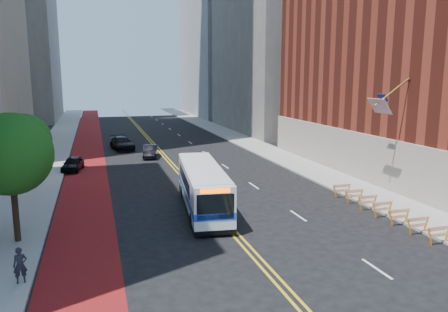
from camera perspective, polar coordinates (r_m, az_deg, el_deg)
name	(u,v)px	position (r m, az deg, el deg)	size (l,w,h in m)	color
ground	(262,264)	(21.02, 4.96, -13.84)	(160.00, 160.00, 0.00)	black
sidewalk_left	(48,160)	(48.80, -22.00, -0.48)	(4.00, 140.00, 0.15)	gray
sidewalk_right	(264,149)	(52.19, 5.19, 0.90)	(4.00, 140.00, 0.15)	gray
bus_lane_paint	(87,159)	(48.58, -17.42, -0.33)	(3.60, 140.00, 0.01)	maroon
center_line_inner	(162,155)	(49.07, -8.15, 0.15)	(0.14, 140.00, 0.01)	gold
center_line_outer	(165,155)	(49.12, -7.73, 0.17)	(0.14, 140.00, 0.01)	gold
lane_dashes	(190,143)	(57.71, -4.43, 1.75)	(0.14, 98.20, 0.01)	silver
midrise_right_near	(288,3)	(73.27, 8.42, 19.19)	(18.00, 26.00, 40.00)	slate
construction_barriers	(391,211)	(28.17, 20.92, -6.69)	(1.42, 10.91, 1.00)	orange
street_tree	(11,151)	(24.48, -26.01, 0.63)	(4.20, 4.20, 6.70)	black
transit_bus	(203,187)	(28.57, -2.82, -4.00)	(3.51, 10.81, 2.92)	silver
car_a	(73,164)	(42.70, -19.16, -0.97)	(1.53, 3.80, 1.30)	black
car_b	(150,151)	(47.62, -9.63, 0.60)	(1.40, 4.01, 1.32)	black
car_c	(122,143)	(53.40, -13.18, 1.62)	(2.11, 5.20, 1.51)	black
pedestrian	(20,265)	(20.41, -25.08, -12.80)	(0.55, 0.36, 1.52)	black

